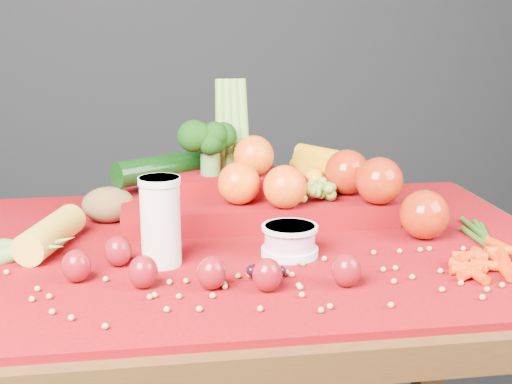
{
  "coord_description": "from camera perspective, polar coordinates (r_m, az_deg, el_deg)",
  "views": [
    {
      "loc": [
        -0.18,
        -1.18,
        1.17
      ],
      "look_at": [
        0.0,
        0.02,
        0.85
      ],
      "focal_mm": 50.0,
      "sensor_mm": 36.0,
      "label": 1
    }
  ],
  "objects": [
    {
      "name": "table",
      "position": [
        1.3,
        0.13,
        -8.53
      ],
      "size": [
        1.1,
        0.8,
        0.75
      ],
      "color": "#331B0B",
      "rests_on": "ground"
    },
    {
      "name": "red_cloth",
      "position": [
        1.27,
        0.14,
        -4.34
      ],
      "size": [
        1.05,
        0.75,
        0.01
      ],
      "primitive_type": "cube",
      "color": "maroon",
      "rests_on": "table"
    },
    {
      "name": "milk_glass",
      "position": [
        1.15,
        -7.65,
        -2.09
      ],
      "size": [
        0.07,
        0.07,
        0.15
      ],
      "rotation": [
        0.0,
        0.0,
        -0.2
      ],
      "color": "beige",
      "rests_on": "red_cloth"
    },
    {
      "name": "yogurt_bowl",
      "position": [
        1.2,
        2.72,
        -3.81
      ],
      "size": [
        0.1,
        0.1,
        0.05
      ],
      "rotation": [
        0.0,
        0.0,
        0.09
      ],
      "color": "silver",
      "rests_on": "red_cloth"
    },
    {
      "name": "strawberry_scatter",
      "position": [
        1.11,
        -5.61,
        -5.45
      ],
      "size": [
        0.44,
        0.28,
        0.05
      ],
      "color": "maroon",
      "rests_on": "red_cloth"
    },
    {
      "name": "dark_grape_cluster",
      "position": [
        1.09,
        0.87,
        -6.54
      ],
      "size": [
        0.06,
        0.05,
        0.03
      ],
      "primitive_type": null,
      "color": "black",
      "rests_on": "red_cloth"
    },
    {
      "name": "soybean_scatter",
      "position": [
        1.08,
        1.78,
        -7.24
      ],
      "size": [
        0.84,
        0.24,
        0.01
      ],
      "primitive_type": null,
      "color": "#9F8344",
      "rests_on": "red_cloth"
    },
    {
      "name": "corn_ear",
      "position": [
        1.25,
        -17.01,
        -3.98
      ],
      "size": [
        0.22,
        0.26,
        0.06
      ],
      "rotation": [
        0.0,
        0.0,
        1.28
      ],
      "color": "gold",
      "rests_on": "red_cloth"
    },
    {
      "name": "potato",
      "position": [
        1.41,
        -11.71,
        -1.0
      ],
      "size": [
        0.1,
        0.07,
        0.07
      ],
      "primitive_type": "ellipsoid",
      "color": "brown",
      "rests_on": "red_cloth"
    },
    {
      "name": "baby_carrot_pile",
      "position": [
        1.2,
        18.0,
        -5.03
      ],
      "size": [
        0.18,
        0.18,
        0.03
      ],
      "primitive_type": null,
      "color": "red",
      "rests_on": "red_cloth"
    },
    {
      "name": "green_bean_pile",
      "position": [
        1.37,
        17.11,
        -3.02
      ],
      "size": [
        0.14,
        0.12,
        0.01
      ],
      "primitive_type": null,
      "color": "#1E5313",
      "rests_on": "red_cloth"
    },
    {
      "name": "produce_mound",
      "position": [
        1.4,
        1.3,
        0.38
      ],
      "size": [
        0.61,
        0.39,
        0.27
      ],
      "color": "maroon",
      "rests_on": "red_cloth"
    }
  ]
}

